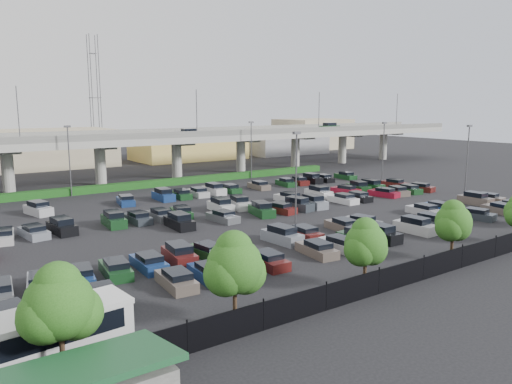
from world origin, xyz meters
TOP-DOWN VIEW (x-y plane):
  - ground at (0.00, 0.00)m, footprint 280.00×280.00m
  - overpass at (-0.18, 31.99)m, footprint 150.00×13.00m
  - hedge at (0.00, 25.00)m, footprint 66.00×1.60m
  - fence at (-0.05, -28.00)m, footprint 70.00×0.10m
  - tree_row at (0.70, -26.53)m, footprint 65.07×3.66m
  - shuttle_bus at (-30.06, -24.25)m, footprint 8.58×3.65m
  - parked_cars at (0.14, -4.27)m, footprint 63.16×36.68m
  - light_poles at (-4.13, 2.00)m, footprint 66.90×48.38m
  - distant_buildings at (12.38, 61.81)m, footprint 138.00×24.00m
  - comm_tower at (4.00, 74.00)m, footprint 2.40×2.40m

SIDE VIEW (x-z plane):
  - ground at x=0.00m, z-range 0.00..0.00m
  - hedge at x=0.00m, z-range 0.00..1.10m
  - parked_cars at x=0.14m, z-range -0.22..1.45m
  - fence at x=-0.05m, z-range -0.10..1.90m
  - shuttle_bus at x=-30.06m, z-range 0.12..2.80m
  - tree_row at x=0.70m, z-range 0.55..6.49m
  - distant_buildings at x=12.38m, z-range -0.76..8.24m
  - light_poles at x=-4.13m, z-range 1.09..11.39m
  - overpass at x=-0.18m, z-range -0.93..14.87m
  - comm_tower at x=4.00m, z-range 0.61..30.61m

